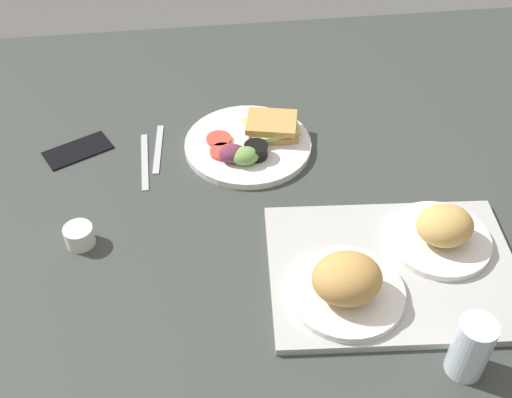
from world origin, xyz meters
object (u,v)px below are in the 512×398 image
(bread_plate_near, at_px, (442,232))
(plate_with_salad, at_px, (251,143))
(bread_plate_far, at_px, (347,284))
(drinking_glass, at_px, (471,348))
(fork, at_px, (158,148))
(knife, at_px, (145,161))
(cell_phone, at_px, (78,150))
(espresso_cup, at_px, (79,236))
(serving_tray, at_px, (393,270))

(bread_plate_near, xyz_separation_m, plate_with_salad, (0.31, -0.34, -0.03))
(bread_plate_far, height_order, plate_with_salad, bread_plate_far)
(drinking_glass, xyz_separation_m, fork, (0.48, -0.62, -0.06))
(fork, distance_m, knife, 0.05)
(bread_plate_near, height_order, cell_phone, bread_plate_near)
(espresso_cup, relative_size, knife, 0.29)
(serving_tray, relative_size, espresso_cup, 8.04)
(bread_plate_near, bearing_deg, drinking_glass, 80.10)
(bread_plate_near, xyz_separation_m, fork, (0.52, -0.37, -0.04))
(bread_plate_near, distance_m, knife, 0.64)
(bread_plate_far, distance_m, drinking_glass, 0.22)
(bread_plate_near, bearing_deg, cell_phone, -28.74)
(bread_plate_near, distance_m, espresso_cup, 0.68)
(fork, bearing_deg, knife, -32.24)
(plate_with_salad, distance_m, fork, 0.21)
(cell_phone, bearing_deg, bread_plate_far, 108.80)
(knife, distance_m, cell_phone, 0.16)
(plate_with_salad, distance_m, drinking_glass, 0.66)
(knife, xyz_separation_m, cell_phone, (0.15, -0.06, 0.00))
(drinking_glass, bearing_deg, fork, -52.45)
(knife, bearing_deg, bread_plate_far, 38.01)
(serving_tray, height_order, cell_phone, serving_tray)
(drinking_glass, distance_m, fork, 0.78)
(drinking_glass, xyz_separation_m, espresso_cup, (0.63, -0.35, -0.04))
(bread_plate_far, xyz_separation_m, espresso_cup, (0.47, -0.20, -0.03))
(fork, bearing_deg, serving_tray, 50.02)
(bread_plate_far, relative_size, drinking_glass, 1.76)
(bread_plate_far, bearing_deg, bread_plate_near, -153.42)
(serving_tray, relative_size, cell_phone, 3.13)
(bread_plate_near, distance_m, fork, 0.64)
(bread_plate_far, bearing_deg, knife, -51.10)
(drinking_glass, height_order, knife, drinking_glass)
(espresso_cup, bearing_deg, bread_plate_far, 156.58)
(serving_tray, xyz_separation_m, knife, (0.45, -0.37, -0.01))
(serving_tray, bearing_deg, espresso_cup, -14.45)
(serving_tray, distance_m, knife, 0.58)
(bread_plate_far, bearing_deg, fork, -56.01)
(bread_plate_far, distance_m, fork, 0.57)
(bread_plate_near, height_order, knife, bread_plate_near)
(espresso_cup, height_order, fork, espresso_cup)
(bread_plate_near, relative_size, cell_phone, 1.35)
(bread_plate_near, bearing_deg, bread_plate_far, 26.58)
(bread_plate_near, relative_size, knife, 1.02)
(espresso_cup, relative_size, cell_phone, 0.39)
(drinking_glass, relative_size, knife, 0.61)
(cell_phone, bearing_deg, espresso_cup, 68.84)
(bread_plate_near, distance_m, cell_phone, 0.80)
(plate_with_salad, xyz_separation_m, espresso_cup, (0.36, 0.24, 0.00))
(serving_tray, height_order, bread_plate_near, bread_plate_near)
(bread_plate_far, bearing_deg, cell_phone, -44.47)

